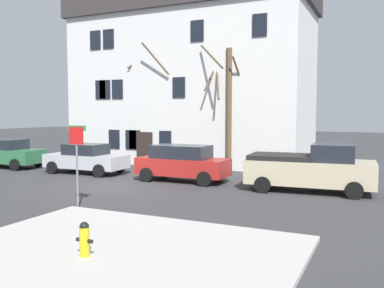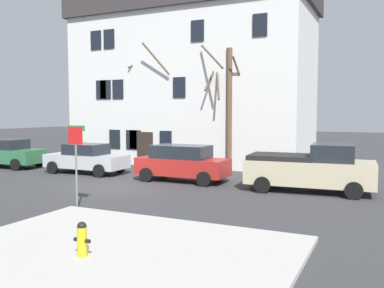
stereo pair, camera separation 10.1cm
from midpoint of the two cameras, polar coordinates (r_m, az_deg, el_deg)
ground_plane at (r=18.98m, az=-10.55°, el=-5.75°), size 120.00×120.00×0.00m
sidewalk_slab at (r=9.76m, az=-11.58°, el=-15.15°), size 8.17×7.04×0.12m
building_main at (r=28.26m, az=0.12°, el=9.65°), size 15.87×7.31×11.66m
tree_bare_near at (r=25.81m, az=-4.60°, el=6.32°), size 3.03×3.03×7.71m
tree_bare_mid at (r=23.45m, az=5.05°, el=5.52°), size 2.35×2.85×7.14m
car_green_sedan at (r=27.35m, az=-23.99°, el=-1.17°), size 4.70×2.33×1.70m
car_silver_sedan at (r=23.26m, az=-14.21°, el=-1.94°), size 4.55×2.10×1.61m
car_red_wagon at (r=19.90m, az=-1.22°, el=-2.57°), size 4.41×1.95×1.75m
pickup_truck_beige at (r=18.02m, az=16.16°, el=-3.25°), size 5.30×2.59×2.02m
fire_hydrant at (r=9.69m, az=-14.61°, el=-12.46°), size 0.42×0.22×0.78m
street_sign_pole at (r=14.59m, az=-15.51°, el=-0.92°), size 0.76×0.07×2.87m
bicycle_leaning at (r=26.87m, az=-7.92°, el=-1.97°), size 1.65×0.67×1.03m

